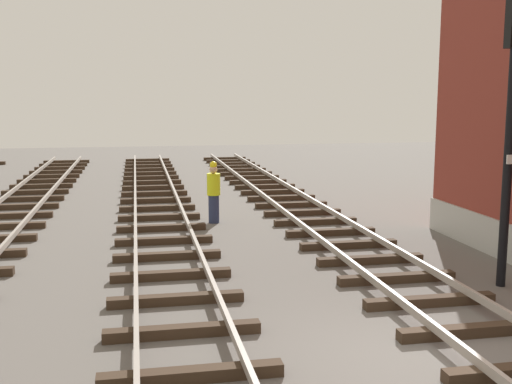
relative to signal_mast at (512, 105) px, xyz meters
The scene contains 5 objects.
ground_plane 5.66m from the signal_mast, 135.42° to the right, with size 80.00×80.00×0.00m, color #605B56.
track_near_building 5.04m from the signal_mast, 122.75° to the right, with size 2.50×59.07×0.32m.
track_centre 7.99m from the signal_mast, 154.80° to the right, with size 2.50×59.07×0.32m.
signal_mast is the anchor object (origin of this frame).
track_worker_foreground 9.27m from the signal_mast, 123.52° to the left, with size 0.40×0.40×1.87m.
Camera 1 is at (-4.05, -7.91, 3.80)m, focal length 43.74 mm.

